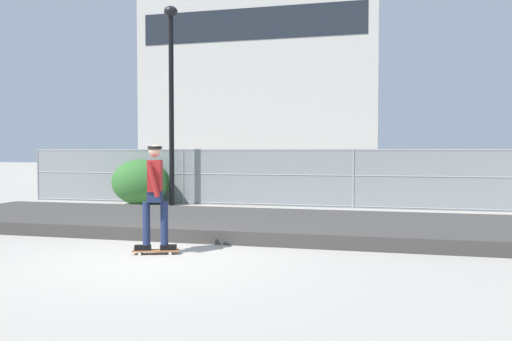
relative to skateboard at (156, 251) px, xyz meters
name	(u,v)px	position (x,y,z in m)	size (l,w,h in m)	color
ground_plane	(153,260)	(0.15, -0.42, -0.06)	(120.00, 120.00, 0.00)	#9E998E
gravel_berm	(218,222)	(0.15, 3.05, 0.08)	(14.08, 3.95, 0.27)	#3D3A38
skateboard	(156,251)	(0.00, 0.00, 0.00)	(0.82, 0.43, 0.07)	#9E5B33
skater	(155,190)	(0.00, 0.00, 1.06)	(0.72, 0.62, 1.82)	black
chain_fence	(265,177)	(0.15, 7.94, 0.87)	(17.03, 0.06, 1.85)	gray
street_lamp	(171,81)	(-2.81, 7.27, 3.98)	(0.44, 0.44, 6.45)	black
parked_car_near	(207,175)	(-2.78, 10.63, 0.78)	(4.50, 2.15, 1.66)	navy
parked_car_mid	(387,178)	(4.01, 10.28, 0.78)	(4.54, 2.23, 1.66)	#B7BABF
library_building	(265,64)	(-6.20, 35.90, 9.44)	(19.61, 10.07, 18.99)	#B2AFA8
shrub_left	(141,182)	(-3.92, 7.26, 0.70)	(1.95, 1.60, 1.51)	#336B2D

